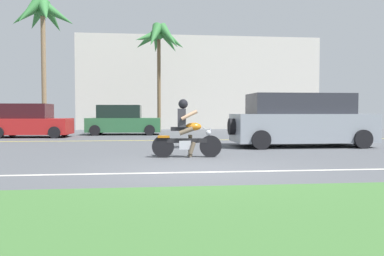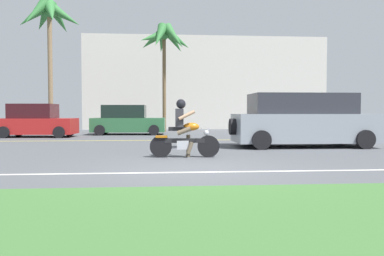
% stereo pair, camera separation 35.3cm
% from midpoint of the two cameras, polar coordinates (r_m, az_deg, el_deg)
% --- Properties ---
extents(ground, '(56.00, 30.00, 0.04)m').
position_cam_midpoint_polar(ground, '(11.29, 0.09, -3.99)').
color(ground, '#4C4F54').
extents(grass_median, '(56.00, 3.80, 0.06)m').
position_cam_midpoint_polar(grass_median, '(4.36, 7.92, -13.68)').
color(grass_median, '#3D6B33').
rests_on(grass_median, ground).
extents(lane_line_near, '(50.40, 0.12, 0.01)m').
position_cam_midpoint_polar(lane_line_near, '(7.89, 2.14, -6.59)').
color(lane_line_near, silver).
rests_on(lane_line_near, ground).
extents(lane_line_far, '(50.40, 0.12, 0.01)m').
position_cam_midpoint_polar(lane_line_far, '(16.77, -1.44, -1.82)').
color(lane_line_far, yellow).
rests_on(lane_line_far, ground).
extents(motorcyclist, '(1.90, 0.62, 1.59)m').
position_cam_midpoint_polar(motorcyclist, '(10.40, -0.22, -0.72)').
color(motorcyclist, black).
rests_on(motorcyclist, ground).
extents(suv_nearby, '(5.11, 2.19, 1.89)m').
position_cam_midpoint_polar(suv_nearby, '(14.19, 16.80, 1.02)').
color(suv_nearby, '#8C939E').
rests_on(suv_nearby, ground).
extents(parked_car_0, '(3.71, 1.99, 1.64)m').
position_cam_midpoint_polar(parked_car_0, '(20.32, -21.69, 0.88)').
color(parked_car_0, '#AD1E1E').
rests_on(parked_car_0, ground).
extents(parked_car_1, '(4.02, 2.05, 1.61)m').
position_cam_midpoint_polar(parked_car_1, '(21.30, -9.12, 1.06)').
color(parked_car_1, '#2D663D').
rests_on(parked_car_1, ground).
extents(palm_tree_0, '(3.48, 3.44, 6.67)m').
position_cam_midpoint_polar(palm_tree_0, '(24.33, -3.67, 12.84)').
color(palm_tree_0, brown).
rests_on(palm_tree_0, ground).
extents(palm_tree_1, '(3.90, 3.81, 7.99)m').
position_cam_midpoint_polar(palm_tree_1, '(25.29, -20.23, 14.88)').
color(palm_tree_1, '#846B4C').
rests_on(palm_tree_1, ground).
extents(building_far, '(17.59, 4.00, 6.70)m').
position_cam_midpoint_polar(building_far, '(29.46, 2.17, 6.50)').
color(building_far, beige).
rests_on(building_far, ground).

